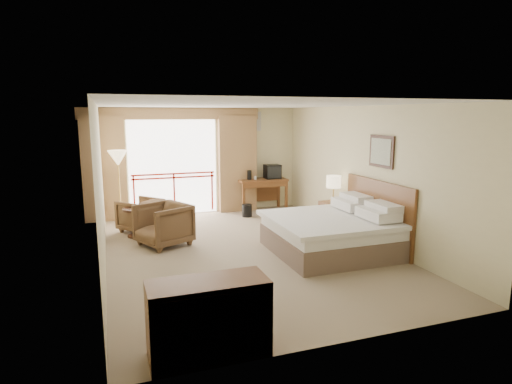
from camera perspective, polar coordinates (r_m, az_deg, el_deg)
name	(u,v)px	position (r m, az deg, el deg)	size (l,w,h in m)	color
floor	(246,251)	(8.14, -1.34, -7.83)	(7.00, 7.00, 0.00)	gray
ceiling	(245,105)	(7.73, -1.42, 11.55)	(7.00, 7.00, 0.00)	white
wall_back	(204,161)	(11.18, -6.94, 4.17)	(5.00, 5.00, 0.00)	beige
wall_front	(347,227)	(4.68, 12.01, -4.55)	(5.00, 5.00, 0.00)	beige
wall_left	(101,188)	(7.45, -19.99, 0.55)	(7.00, 7.00, 0.00)	beige
wall_right	(363,174)	(8.91, 14.12, 2.37)	(7.00, 7.00, 0.00)	beige
balcony_door	(173,168)	(11.03, -10.97, 3.19)	(2.40, 2.40, 0.00)	white
balcony_railing	(174,183)	(11.06, -10.89, 1.18)	(2.09, 0.03, 1.02)	#A61D0E
curtain_left	(104,169)	(10.78, -19.59, 2.89)	(1.00, 0.26, 2.50)	olive
curtain_right	(237,164)	(11.26, -2.53, 3.76)	(1.00, 0.26, 2.50)	olive
valance	(172,114)	(10.85, -11.14, 10.22)	(4.40, 0.22, 0.28)	olive
hvac_vent	(252,121)	(11.44, -0.56, 9.40)	(0.50, 0.04, 0.50)	silver
bed	(333,232)	(8.08, 10.18, -5.32)	(2.13, 2.06, 0.97)	brown
headboard	(378,214)	(8.52, 15.90, -2.85)	(0.06, 2.10, 1.30)	#5B3119
framed_art	(381,151)	(8.35, 16.37, 5.21)	(0.04, 0.72, 0.60)	black
nightstand	(334,217)	(9.46, 10.31, -3.32)	(0.46, 0.55, 0.66)	#5B3119
table_lamp	(334,182)	(9.35, 10.31, 1.29)	(0.31, 0.31, 0.55)	tan
phone	(336,202)	(9.23, 10.58, -1.31)	(0.18, 0.14, 0.08)	black
desk	(261,186)	(11.41, 0.69, 0.86)	(1.29, 0.63, 0.85)	#5B3119
tv	(273,172)	(11.40, 2.22, 2.73)	(0.41, 0.33, 0.37)	black
coffee_maker	(249,175)	(11.20, -0.90, 2.27)	(0.11, 0.11, 0.25)	black
cup	(255,178)	(11.21, -0.09, 1.88)	(0.06, 0.06, 0.09)	white
wastebasket	(247,210)	(10.73, -1.21, -2.47)	(0.25, 0.25, 0.31)	black
armchair_far	(141,231)	(9.79, -15.04, -5.04)	(0.77, 0.80, 0.73)	#4E3520
armchair_near	(164,245)	(8.66, -12.14, -6.93)	(0.88, 0.91, 0.83)	#4E3520
side_table	(137,217)	(9.27, -15.63, -3.26)	(0.56, 0.56, 0.61)	black
book	(136,208)	(9.23, -15.69, -2.07)	(0.16, 0.21, 0.02)	white
floor_lamp	(118,161)	(10.24, -17.93, 3.96)	(0.44, 0.44, 1.73)	tan
dresser	(209,319)	(4.70, -6.34, -16.47)	(1.26, 0.53, 0.84)	#5B3119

